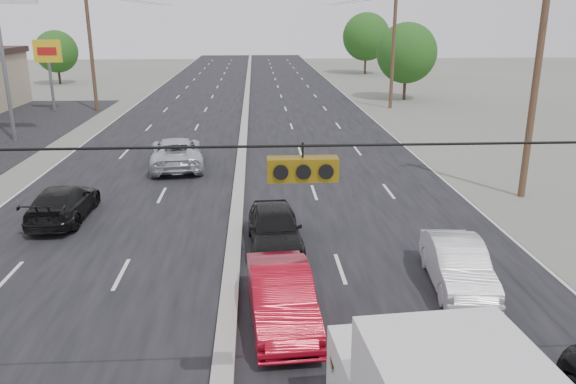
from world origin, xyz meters
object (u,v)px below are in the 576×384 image
oncoming_near (63,203)px  queue_car_b (457,265)px  red_sedan (281,297)px  utility_pole_left_c (91,48)px  tree_left_far (56,52)px  tree_right_mid (407,53)px  queue_car_a (275,228)px  utility_pole_right_b (536,79)px  pole_sign_far (48,57)px  oncoming_far (176,153)px  utility_pole_right_c (393,47)px  tree_right_far (366,37)px

oncoming_near → queue_car_b: bearing=153.7°
queue_car_b → red_sedan: bearing=-156.0°
utility_pole_left_c → tree_left_far: bearing=115.4°
utility_pole_left_c → tree_right_mid: (27.50, 5.00, -0.77)m
tree_left_far → queue_car_a: bearing=-65.0°
utility_pole_right_b → tree_right_mid: size_ratio=1.40×
pole_sign_far → oncoming_near: pole_sign_far is taller
tree_left_far → oncoming_far: 43.38m
red_sedan → queue_car_a: (0.00, 4.90, 0.01)m
utility_pole_right_b → tree_left_far: bearing=127.5°
utility_pole_right_c → utility_pole_left_c: bearing=180.0°
tree_left_far → queue_car_b: size_ratio=1.46×
utility_pole_left_c → utility_pole_right_b: size_ratio=1.00×
utility_pole_right_b → oncoming_far: 17.48m
utility_pole_right_b → red_sedan: utility_pole_right_b is taller
utility_pole_right_b → utility_pole_right_c: 25.00m
red_sedan → queue_car_a: queue_car_a is taller
utility_pole_right_c → tree_right_mid: utility_pole_right_c is taller
utility_pole_right_b → red_sedan: 15.64m
utility_pole_right_b → queue_car_a: bearing=-154.8°
utility_pole_right_b → queue_car_b: utility_pole_right_b is taller
utility_pole_right_c → tree_left_far: size_ratio=1.63×
utility_pole_right_c → oncoming_near: 33.33m
utility_pole_right_c → oncoming_far: utility_pole_right_c is taller
oncoming_near → red_sedan: bearing=134.3°
pole_sign_far → queue_car_a: 35.06m
tree_right_mid → utility_pole_right_b: bearing=-94.8°
utility_pole_right_c → pole_sign_far: bearing=-180.0°
tree_right_far → red_sedan: tree_right_far is taller
queue_car_a → queue_car_b: size_ratio=1.03×
utility_pole_right_b → tree_right_mid: (2.50, 30.00, -0.77)m
oncoming_near → tree_left_far: bearing=-72.1°
utility_pole_right_c → queue_car_a: bearing=-110.2°
utility_pole_right_b → tree_left_far: 56.72m
pole_sign_far → oncoming_far: bearing=-56.4°
tree_left_far → red_sedan: bearing=-67.0°
pole_sign_far → oncoming_near: (9.30, -26.88, -3.73)m
pole_sign_far → queue_car_a: size_ratio=1.38×
utility_pole_left_c → oncoming_near: utility_pole_left_c is taller
pole_sign_far → queue_car_a: bearing=-60.1°
utility_pole_left_c → oncoming_far: utility_pole_left_c is taller
oncoming_near → utility_pole_left_c: bearing=-78.0°
utility_pole_right_b → queue_car_a: 13.02m
tree_left_far → pole_sign_far: bearing=-73.3°
pole_sign_far → queue_car_b: pole_sign_far is taller
tree_right_mid → oncoming_near: bearing=-124.2°
red_sedan → oncoming_far: (-4.76, 16.06, 0.05)m
tree_left_far → red_sedan: (23.40, -55.12, -2.98)m
tree_right_far → oncoming_far: size_ratio=1.45×
utility_pole_left_c → queue_car_b: size_ratio=2.38×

